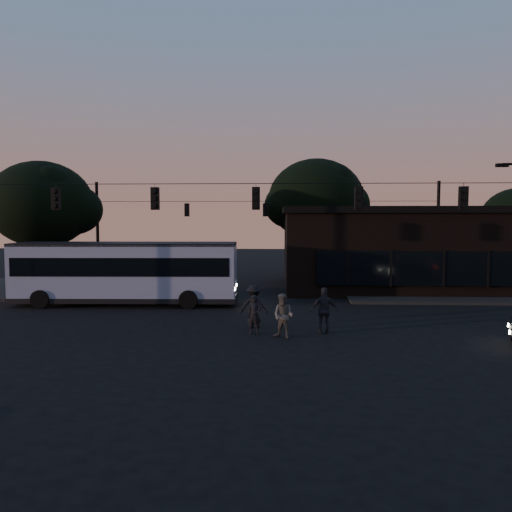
{
  "coord_description": "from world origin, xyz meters",
  "views": [
    {
      "loc": [
        0.96,
        -18.09,
        4.63
      ],
      "look_at": [
        0.0,
        4.0,
        3.0
      ],
      "focal_mm": 35.0,
      "sensor_mm": 36.0,
      "label": 1
    }
  ],
  "objects_px": {
    "building": "(396,248)",
    "pedestrian_c": "(324,311)",
    "bus": "(126,270)",
    "pedestrian_d": "(254,306)",
    "pedestrian_a": "(254,315)",
    "pedestrian_b": "(283,316)"
  },
  "relations": [
    {
      "from": "pedestrian_b",
      "to": "pedestrian_c",
      "type": "bearing_deg",
      "value": 54.48
    },
    {
      "from": "bus",
      "to": "pedestrian_d",
      "type": "xyz_separation_m",
      "value": [
        7.21,
        -5.58,
        -0.97
      ]
    },
    {
      "from": "building",
      "to": "pedestrian_c",
      "type": "bearing_deg",
      "value": -113.65
    },
    {
      "from": "building",
      "to": "pedestrian_b",
      "type": "bearing_deg",
      "value": -117.75
    },
    {
      "from": "pedestrian_d",
      "to": "pedestrian_b",
      "type": "bearing_deg",
      "value": 128.76
    },
    {
      "from": "bus",
      "to": "pedestrian_d",
      "type": "relative_size",
      "value": 6.52
    },
    {
      "from": "pedestrian_b",
      "to": "pedestrian_d",
      "type": "xyz_separation_m",
      "value": [
        -1.24,
        1.79,
        0.05
      ]
    },
    {
      "from": "building",
      "to": "pedestrian_c",
      "type": "relative_size",
      "value": 8.17
    },
    {
      "from": "pedestrian_a",
      "to": "pedestrian_b",
      "type": "relative_size",
      "value": 0.91
    },
    {
      "from": "building",
      "to": "pedestrian_b",
      "type": "distance_m",
      "value": 16.86
    },
    {
      "from": "building",
      "to": "pedestrian_d",
      "type": "relative_size",
      "value": 8.33
    },
    {
      "from": "bus",
      "to": "pedestrian_b",
      "type": "bearing_deg",
      "value": -42.87
    },
    {
      "from": "bus",
      "to": "pedestrian_a",
      "type": "bearing_deg",
      "value": -44.69
    },
    {
      "from": "pedestrian_b",
      "to": "pedestrian_d",
      "type": "relative_size",
      "value": 0.94
    },
    {
      "from": "pedestrian_a",
      "to": "pedestrian_b",
      "type": "xyz_separation_m",
      "value": [
        1.16,
        -0.59,
        0.08
      ]
    },
    {
      "from": "pedestrian_c",
      "to": "pedestrian_d",
      "type": "relative_size",
      "value": 1.02
    },
    {
      "from": "pedestrian_a",
      "to": "pedestrian_b",
      "type": "distance_m",
      "value": 1.31
    },
    {
      "from": "bus",
      "to": "pedestrian_c",
      "type": "relative_size",
      "value": 6.4
    },
    {
      "from": "pedestrian_c",
      "to": "pedestrian_d",
      "type": "bearing_deg",
      "value": -18.98
    },
    {
      "from": "pedestrian_b",
      "to": "pedestrian_d",
      "type": "height_order",
      "value": "pedestrian_d"
    },
    {
      "from": "pedestrian_c",
      "to": "pedestrian_d",
      "type": "height_order",
      "value": "pedestrian_c"
    },
    {
      "from": "pedestrian_b",
      "to": "building",
      "type": "bearing_deg",
      "value": 90.47
    }
  ]
}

